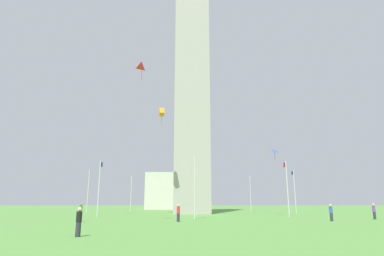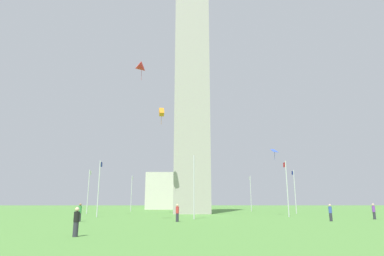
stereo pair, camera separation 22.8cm
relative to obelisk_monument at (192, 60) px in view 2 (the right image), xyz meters
name	(u,v)px [view 2 (the right image)]	position (x,y,z in m)	size (l,w,h in m)	color
ground_plane	(192,214)	(0.00, 0.00, -27.61)	(260.00, 260.00, 0.00)	#548C3D
obelisk_monument	(192,60)	(0.00, 0.00, 0.00)	(6.07, 6.07, 55.21)	#A8A399
flagpole_n	(191,192)	(17.55, 0.00, -23.60)	(1.12, 0.14, 7.25)	silver
flagpole_ne	(132,191)	(12.43, 12.36, -23.60)	(1.12, 0.14, 7.25)	silver
flagpole_e	(88,189)	(0.07, 17.48, -23.60)	(1.12, 0.14, 7.25)	silver
flagpole_se	(99,185)	(-12.30, 12.36, -23.60)	(1.12, 0.14, 7.25)	silver
flagpole_s	(194,183)	(-17.42, 0.00, -23.60)	(1.12, 0.14, 7.25)	silver
flagpole_sw	(287,186)	(-12.30, -12.36, -23.60)	(1.12, 0.14, 7.25)	silver
flagpole_w	(295,189)	(0.07, -17.48, -23.60)	(1.12, 0.14, 7.25)	silver
flagpole_nw	(251,192)	(12.43, -12.36, -23.60)	(1.12, 0.14, 7.25)	silver
person_green_shirt	(80,212)	(-21.76, 11.48, -26.73)	(0.32, 0.32, 1.76)	#2D2D38
person_black_shirt	(76,222)	(-35.89, 7.00, -26.81)	(0.32, 0.32, 1.61)	#2D2D38
person_blue_shirt	(330,213)	(-21.61, -13.72, -26.77)	(0.32, 0.32, 1.68)	#2D2D38
person_red_shirt	(177,213)	(-22.17, 1.74, -26.76)	(0.32, 0.32, 1.70)	#2D2D38
person_purple_shirt	(374,211)	(-18.21, -20.10, -26.75)	(0.32, 0.32, 1.72)	#2D2D38
kite_orange_box	(161,112)	(-9.00, 4.68, -12.65)	(1.42, 0.93, 2.62)	orange
kite_red_delta	(142,68)	(-6.82, 8.22, -4.61)	(2.37, 2.54, 3.22)	red
kite_blue_diamond	(274,151)	(-8.73, -11.96, -18.45)	(1.15, 1.20, 1.58)	blue
distant_building	(176,192)	(41.15, 4.06, -22.91)	(27.57, 14.96, 9.39)	beige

